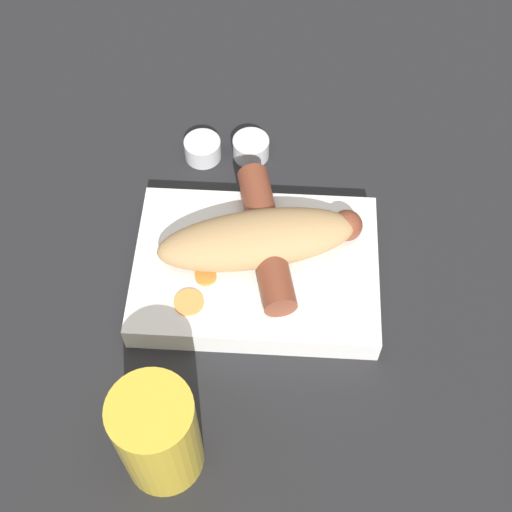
{
  "coord_description": "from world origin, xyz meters",
  "views": [
    {
      "loc": [
        0.02,
        -0.38,
        0.64
      ],
      "look_at": [
        0.0,
        0.0,
        0.04
      ],
      "focal_mm": 50.0,
      "sensor_mm": 36.0,
      "label": 1
    }
  ],
  "objects_px": {
    "sausage": "(266,237)",
    "condiment_cup_far": "(203,150)",
    "bread_roll": "(260,239)",
    "food_tray": "(256,269)",
    "drink_glass": "(158,436)",
    "condiment_cup_near": "(251,149)"
  },
  "relations": [
    {
      "from": "bread_roll",
      "to": "condiment_cup_far",
      "type": "distance_m",
      "value": 0.17
    },
    {
      "from": "food_tray",
      "to": "condiment_cup_near",
      "type": "bearing_deg",
      "value": 95.21
    },
    {
      "from": "food_tray",
      "to": "condiment_cup_far",
      "type": "bearing_deg",
      "value": 113.65
    },
    {
      "from": "condiment_cup_far",
      "to": "food_tray",
      "type": "bearing_deg",
      "value": -66.35
    },
    {
      "from": "bread_roll",
      "to": "condiment_cup_near",
      "type": "bearing_deg",
      "value": 96.83
    },
    {
      "from": "food_tray",
      "to": "bread_roll",
      "type": "relative_size",
      "value": 1.19
    },
    {
      "from": "food_tray",
      "to": "sausage",
      "type": "relative_size",
      "value": 1.27
    },
    {
      "from": "bread_roll",
      "to": "condiment_cup_far",
      "type": "xyz_separation_m",
      "value": [
        -0.07,
        0.15,
        -0.04
      ]
    },
    {
      "from": "sausage",
      "to": "condiment_cup_far",
      "type": "height_order",
      "value": "sausage"
    },
    {
      "from": "bread_roll",
      "to": "condiment_cup_far",
      "type": "height_order",
      "value": "bread_roll"
    },
    {
      "from": "condiment_cup_far",
      "to": "drink_glass",
      "type": "distance_m",
      "value": 0.36
    },
    {
      "from": "sausage",
      "to": "condiment_cup_far",
      "type": "xyz_separation_m",
      "value": [
        -0.08,
        0.14,
        -0.04
      ]
    },
    {
      "from": "sausage",
      "to": "drink_glass",
      "type": "bearing_deg",
      "value": -110.4
    },
    {
      "from": "bread_roll",
      "to": "condiment_cup_far",
      "type": "bearing_deg",
      "value": 116.33
    },
    {
      "from": "sausage",
      "to": "condiment_cup_near",
      "type": "bearing_deg",
      "value": 99.24
    },
    {
      "from": "food_tray",
      "to": "condiment_cup_far",
      "type": "xyz_separation_m",
      "value": [
        -0.07,
        0.16,
        -0.0
      ]
    },
    {
      "from": "drink_glass",
      "to": "sausage",
      "type": "bearing_deg",
      "value": 69.6
    },
    {
      "from": "food_tray",
      "to": "drink_glass",
      "type": "height_order",
      "value": "drink_glass"
    },
    {
      "from": "sausage",
      "to": "condiment_cup_far",
      "type": "bearing_deg",
      "value": 119.24
    },
    {
      "from": "food_tray",
      "to": "bread_roll",
      "type": "distance_m",
      "value": 0.04
    },
    {
      "from": "food_tray",
      "to": "condiment_cup_near",
      "type": "distance_m",
      "value": 0.17
    },
    {
      "from": "food_tray",
      "to": "condiment_cup_near",
      "type": "xyz_separation_m",
      "value": [
        -0.02,
        0.17,
        -0.0
      ]
    }
  ]
}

